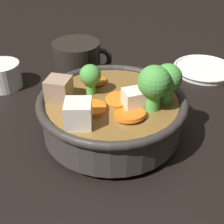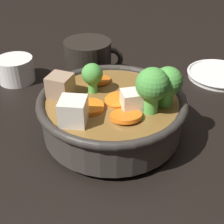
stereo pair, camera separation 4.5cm
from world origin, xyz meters
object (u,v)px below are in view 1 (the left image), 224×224
(side_saucer, at_px, (204,69))
(tea_cup, at_px, (2,75))
(dark_mug, at_px, (78,63))
(stirfry_bowl, at_px, (113,110))

(side_saucer, xyz_separation_m, tea_cup, (-0.40, 0.01, 0.02))
(tea_cup, relative_size, dark_mug, 0.63)
(side_saucer, bearing_deg, stirfry_bowl, -141.95)
(side_saucer, relative_size, tea_cup, 1.78)
(tea_cup, bearing_deg, stirfry_bowl, -45.75)
(stirfry_bowl, bearing_deg, dark_mug, 101.62)
(side_saucer, height_order, dark_mug, dark_mug)
(stirfry_bowl, distance_m, side_saucer, 0.28)
(stirfry_bowl, xyz_separation_m, side_saucer, (0.22, 0.17, -0.04))
(side_saucer, distance_m, tea_cup, 0.40)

